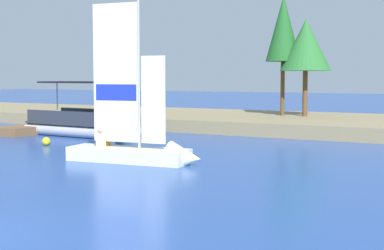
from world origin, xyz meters
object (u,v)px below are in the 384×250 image
Objects in this scene: wooden_dock at (49,127)px; pontoon_boat at (82,122)px; shoreline_tree_midleft at (306,45)px; sailboat at (144,148)px; channel_buoy at (46,141)px; shoreline_tree_left at (283,29)px.

pontoon_boat reaches higher than wooden_dock.
shoreline_tree_midleft is 15.42m from wooden_dock.
sailboat is (-0.43, -16.11, -4.34)m from shoreline_tree_midleft.
shoreline_tree_midleft is at bearing 37.83° from wooden_dock.
shoreline_tree_midleft is at bearing 63.35° from channel_buoy.
shoreline_tree_left is at bearing 86.57° from sailboat.
channel_buoy is at bearing -111.86° from shoreline_tree_left.
shoreline_tree_left is at bearing 179.16° from shoreline_tree_midleft.
wooden_dock is 0.98× the size of sailboat.
sailboat is 1.15× the size of pontoon_boat.
wooden_dock is at bearing -142.17° from shoreline_tree_midleft.
shoreline_tree_midleft reaches higher than channel_buoy.
shoreline_tree_left is at bearing 41.52° from wooden_dock.
pontoon_boat is (-7.27, -9.76, -5.15)m from shoreline_tree_left.
sailboat reaches higher than wooden_dock.
channel_buoy is (-6.61, 2.09, -0.32)m from sailboat.
sailboat reaches higher than channel_buoy.
wooden_dock is 6.78m from channel_buoy.
shoreline_tree_left is 17.02m from sailboat.
wooden_dock is at bearing 169.66° from pontoon_boat.
wooden_dock reaches higher than channel_buoy.
channel_buoy is (1.63, -4.28, -0.51)m from pontoon_boat.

